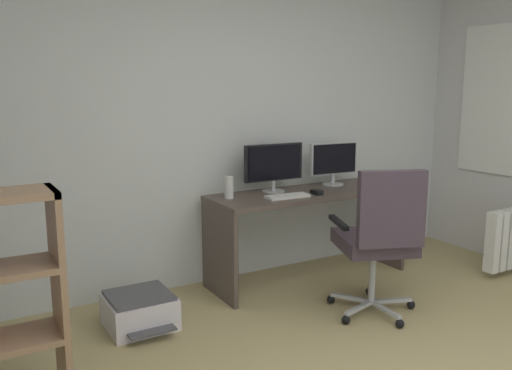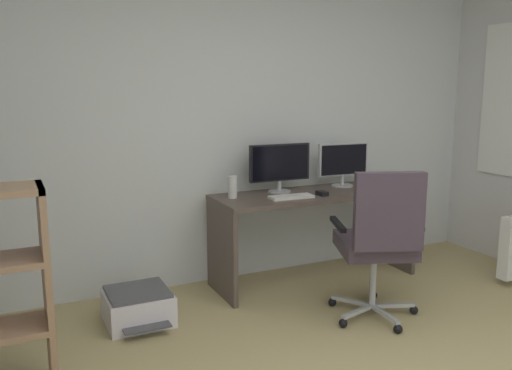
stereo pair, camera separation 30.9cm
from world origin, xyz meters
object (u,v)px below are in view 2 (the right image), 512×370
object	(u,v)px
monitor_secondary	(343,161)
printer	(138,306)
desk	(315,214)
monitor_main	(280,164)
desktop_speaker	(233,187)
office_chair	(379,237)
computer_mouse	(322,193)
keyboard	(291,197)

from	to	relation	value
monitor_secondary	printer	distance (m)	2.05
desk	monitor_secondary	size ratio (longest dim) A/B	3.63
desk	monitor_main	size ratio (longest dim) A/B	3.21
desktop_speaker	office_chair	world-z (taller)	office_chair
monitor_secondary	computer_mouse	world-z (taller)	monitor_secondary
desktop_speaker	printer	size ratio (longest dim) A/B	0.35
monitor_main	monitor_secondary	world-z (taller)	monitor_main
monitor_secondary	desk	bearing A→B (deg)	-160.33
keyboard	office_chair	world-z (taller)	office_chair
office_chair	desk	bearing A→B (deg)	87.15
monitor_secondary	keyboard	bearing A→B (deg)	-158.89
office_chair	printer	bearing A→B (deg)	154.97
monitor_main	printer	size ratio (longest dim) A/B	1.06
monitor_main	desk	bearing A→B (deg)	-24.72
desk	computer_mouse	size ratio (longest dim) A/B	16.71
desk	office_chair	distance (m)	0.88
monitor_main	computer_mouse	bearing A→B (deg)	-47.59
monitor_main	printer	bearing A→B (deg)	-165.85
desk	keyboard	size ratio (longest dim) A/B	4.92
desktop_speaker	printer	xyz separation A→B (m)	(-0.81, -0.27, -0.71)
desk	computer_mouse	distance (m)	0.24
office_chair	monitor_secondary	bearing A→B (deg)	68.91
desktop_speaker	office_chair	distance (m)	1.17
printer	computer_mouse	bearing A→B (deg)	2.04
keyboard	printer	xyz separation A→B (m)	(-1.21, -0.07, -0.63)
monitor_secondary	desktop_speaker	xyz separation A→B (m)	(-1.03, -0.05, -0.13)
monitor_secondary	desktop_speaker	distance (m)	1.04
computer_mouse	desktop_speaker	distance (m)	0.70
desktop_speaker	printer	world-z (taller)	desktop_speaker
desk	desktop_speaker	size ratio (longest dim) A/B	9.83
desktop_speaker	keyboard	bearing A→B (deg)	-26.01
office_chair	printer	distance (m)	1.68
keyboard	office_chair	distance (m)	0.81
desk	desktop_speaker	distance (m)	0.75
desk	monitor_main	xyz separation A→B (m)	(-0.26, 0.12, 0.41)
monitor_main	office_chair	xyz separation A→B (m)	(0.22, -1.00, -0.37)
desk	monitor_secondary	distance (m)	0.54
desk	monitor_main	world-z (taller)	monitor_main
monitor_secondary	computer_mouse	size ratio (longest dim) A/B	4.60
keyboard	office_chair	xyz separation A→B (m)	(0.25, -0.75, -0.16)
desk	computer_mouse	xyz separation A→B (m)	(-0.03, -0.14, 0.20)
monitor_main	office_chair	world-z (taller)	monitor_main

